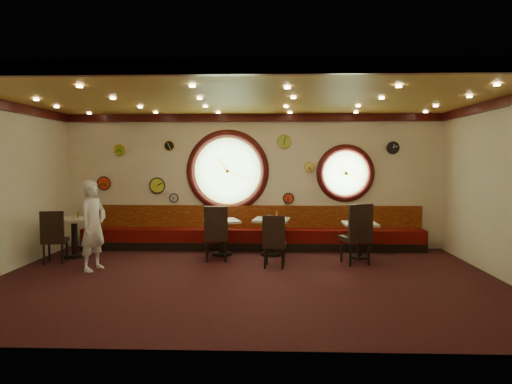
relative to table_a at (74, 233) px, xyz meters
The scene contains 47 objects.
floor 4.27m from the table_a, 24.94° to the right, with size 9.00×6.00×0.00m, color black.
ceiling 5.01m from the table_a, 24.94° to the right, with size 9.00×6.00×0.02m, color #B17A32.
wall_back 4.17m from the table_a, 17.52° to the left, with size 9.00×0.02×3.20m, color beige.
wall_front 6.23m from the table_a, 51.24° to the right, with size 9.00×0.02×3.20m, color beige.
wall_right 8.60m from the table_a, 12.09° to the right, with size 0.02×6.00×3.20m, color beige.
molding_back 4.77m from the table_a, 16.84° to the left, with size 9.00×0.10×0.18m, color #350A09.
molding_front 6.62m from the table_a, 50.95° to the right, with size 9.00×0.10×0.18m, color #350A09.
molding_right 8.87m from the table_a, 12.16° to the right, with size 0.10×6.00×0.18m, color #350A09.
banquette_base 3.98m from the table_a, 13.65° to the left, with size 8.00×0.55×0.20m, color black.
banquette_seat 3.96m from the table_a, 13.65° to the left, with size 8.00×0.55×0.30m, color #540907.
banquette_back 4.02m from the table_a, 16.70° to the left, with size 8.00×0.10×0.55m, color #610907.
porthole_left_glass 3.70m from the table_a, 20.43° to the left, with size 1.66×1.66×0.02m, color #8DCC7A.
porthole_left_frame 3.70m from the table_a, 20.20° to the left, with size 1.98×1.98×0.18m, color #350A09.
porthole_left_ring 3.69m from the table_a, 19.73° to the left, with size 1.61×1.61×0.03m, color gold.
porthole_right_glass 6.29m from the table_a, 11.30° to the left, with size 1.10×1.10×0.02m, color #8DCC7A.
porthole_right_frame 6.29m from the table_a, 11.17° to the left, with size 1.38×1.38×0.18m, color #350A09.
porthole_right_ring 6.28m from the table_a, 10.89° to the left, with size 1.09×1.09×0.03m, color gold.
wall_clock_0 2.91m from the table_a, 32.48° to the left, with size 0.24×0.24×0.03m, color black.
wall_clock_1 5.15m from the table_a, 14.33° to the left, with size 0.30×0.30×0.03m, color #A7C03C.
wall_clock_2 2.26m from the table_a, 61.27° to the left, with size 0.26×0.26×0.03m, color #81B424.
wall_clock_3 7.48m from the table_a, ahead, with size 0.28×0.28×0.03m, color black.
wall_clock_4 2.17m from the table_a, 37.24° to the left, with size 0.36×0.36×0.03m, color yellow.
wall_clock_5 5.51m from the table_a, 12.73° to the left, with size 0.22×0.22×0.03m, color #F7DE52.
wall_clock_6 4.88m from the table_a, 14.03° to the left, with size 0.24×0.24×0.03m, color red.
wall_clock_7 1.57m from the table_a, 78.29° to the left, with size 0.32×0.32×0.03m, color red.
wall_clock_8 2.37m from the table_a, 31.12° to the left, with size 0.20×0.20×0.03m, color silver.
table_a is the anchor object (origin of this frame).
table_b 3.21m from the table_a, ahead, with size 0.91×0.91×0.79m.
table_c 4.30m from the table_a, ahead, with size 0.85×0.85×0.82m.
table_d 6.19m from the table_a, ahead, with size 0.70×0.70×0.77m.
chair_a 0.67m from the table_a, 102.19° to the right, with size 0.53×0.53×0.67m.
chair_b 3.17m from the table_a, ahead, with size 0.53×0.53×0.72m.
chair_c 4.44m from the table_a, 11.52° to the right, with size 0.48×0.48×0.64m.
chair_d 6.06m from the table_a, ahead, with size 0.65×0.65×0.77m.
condiment_a_salt 0.38m from the table_a, 116.97° to the left, with size 0.03×0.03×0.09m, color silver.
condiment_b_salt 3.18m from the table_a, ahead, with size 0.03×0.03×0.09m, color #BBBBC0.
condiment_c_salt 4.26m from the table_a, ahead, with size 0.03×0.03×0.09m, color silver.
condiment_d_salt 6.14m from the table_a, ahead, with size 0.04×0.04×0.10m, color silver.
condiment_a_pepper 0.37m from the table_a, 64.25° to the right, with size 0.04×0.04×0.10m, color silver.
condiment_b_pepper 3.28m from the table_a, ahead, with size 0.03×0.03×0.09m, color silver.
condiment_c_pepper 4.32m from the table_a, ahead, with size 0.03×0.03×0.10m, color silver.
condiment_d_pepper 6.27m from the table_a, ahead, with size 0.04×0.04×0.10m, color silver.
condiment_a_bottle 0.40m from the table_a, 57.69° to the left, with size 0.05×0.05×0.15m, color gold.
condiment_b_bottle 3.34m from the table_a, ahead, with size 0.06×0.06×0.18m, color gold.
condiment_c_bottle 4.45m from the table_a, ahead, with size 0.05×0.05×0.17m, color gold.
condiment_d_bottle 6.30m from the table_a, ahead, with size 0.05×0.05×0.17m, color gold.
waiter 1.49m from the table_a, 52.61° to the right, with size 0.63×0.41×1.72m, color white.
Camera 1 is at (0.46, -7.90, 2.11)m, focal length 32.00 mm.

